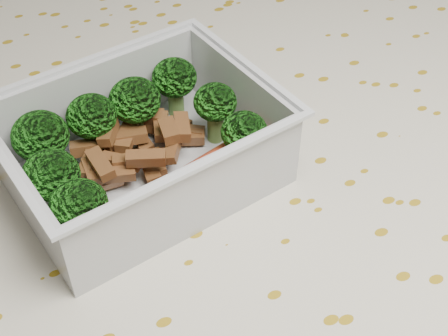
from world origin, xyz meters
name	(u,v)px	position (x,y,z in m)	size (l,w,h in m)	color
dining_table	(218,268)	(0.00, 0.00, 0.67)	(1.40, 0.90, 0.75)	brown
tablecloth	(218,227)	(0.00, 0.00, 0.72)	(1.46, 0.96, 0.19)	beige
lunch_container	(142,154)	(-0.04, 0.04, 0.78)	(0.20, 0.17, 0.06)	silver
broccoli_florets	(120,132)	(-0.05, 0.05, 0.79)	(0.16, 0.13, 0.05)	#608C3F
meat_pile	(133,148)	(-0.04, 0.05, 0.77)	(0.11, 0.07, 0.03)	brown
sausage	(178,190)	(-0.03, 0.00, 0.77)	(0.15, 0.06, 0.02)	#CC4223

